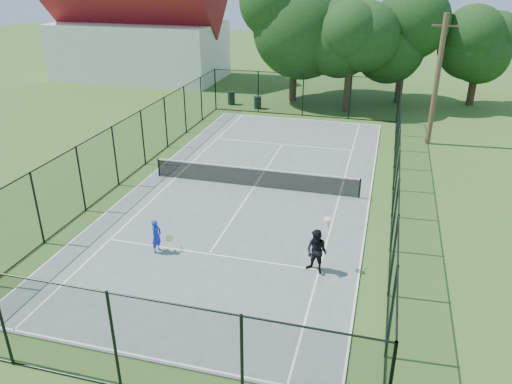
% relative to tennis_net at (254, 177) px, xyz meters
% --- Properties ---
extents(ground, '(120.00, 120.00, 0.00)m').
position_rel_tennis_net_xyz_m(ground, '(0.00, 0.00, -0.58)').
color(ground, '#3A5E20').
extents(tennis_court, '(11.00, 24.00, 0.06)m').
position_rel_tennis_net_xyz_m(tennis_court, '(0.00, 0.00, -0.55)').
color(tennis_court, '#55655E').
rests_on(tennis_court, ground).
extents(tennis_net, '(10.08, 0.08, 0.95)m').
position_rel_tennis_net_xyz_m(tennis_net, '(0.00, 0.00, 0.00)').
color(tennis_net, black).
rests_on(tennis_net, tennis_court).
extents(fence, '(13.10, 26.10, 3.00)m').
position_rel_tennis_net_xyz_m(fence, '(0.00, 0.00, 0.92)').
color(fence, black).
rests_on(fence, ground).
extents(tree_near_left, '(8.02, 8.02, 10.46)m').
position_rel_tennis_net_xyz_m(tree_near_left, '(-1.55, 17.22, 5.86)').
color(tree_near_left, '#332114').
rests_on(tree_near_left, ground).
extents(tree_near_mid, '(5.62, 5.62, 7.35)m').
position_rel_tennis_net_xyz_m(tree_near_mid, '(2.91, 15.02, 3.94)').
color(tree_near_mid, '#332114').
rests_on(tree_near_mid, ground).
extents(tree_near_right, '(5.60, 5.60, 7.73)m').
position_rel_tennis_net_xyz_m(tree_near_right, '(6.53, 18.59, 4.33)').
color(tree_near_right, '#332114').
rests_on(tree_near_right, ground).
extents(tree_far_right, '(4.82, 4.82, 6.38)m').
position_rel_tennis_net_xyz_m(tree_far_right, '(11.88, 19.37, 3.37)').
color(tree_far_right, '#332114').
rests_on(tree_far_right, ground).
extents(building, '(15.30, 8.15, 11.87)m').
position_rel_tennis_net_xyz_m(building, '(-17.00, 22.00, 4.35)').
color(building, silver).
rests_on(building, ground).
extents(trash_bin_left, '(0.58, 0.58, 1.00)m').
position_rel_tennis_net_xyz_m(trash_bin_left, '(-5.84, 14.70, -0.07)').
color(trash_bin_left, black).
rests_on(trash_bin_left, ground).
extents(trash_bin_right, '(0.58, 0.58, 0.91)m').
position_rel_tennis_net_xyz_m(trash_bin_right, '(-3.57, 14.05, -0.12)').
color(trash_bin_right, black).
rests_on(trash_bin_right, ground).
extents(utility_pole, '(1.40, 0.30, 7.46)m').
position_rel_tennis_net_xyz_m(utility_pole, '(8.38, 9.00, 3.21)').
color(utility_pole, '#4C3823').
rests_on(utility_pole, ground).
extents(player_blue, '(0.78, 0.52, 1.30)m').
position_rel_tennis_net_xyz_m(player_blue, '(-1.92, -6.72, 0.13)').
color(player_blue, '#162DC2').
rests_on(player_blue, tennis_court).
extents(player_black, '(0.97, 1.11, 2.02)m').
position_rel_tennis_net_xyz_m(player_black, '(4.00, -6.52, 0.30)').
color(player_black, black).
rests_on(player_black, tennis_court).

